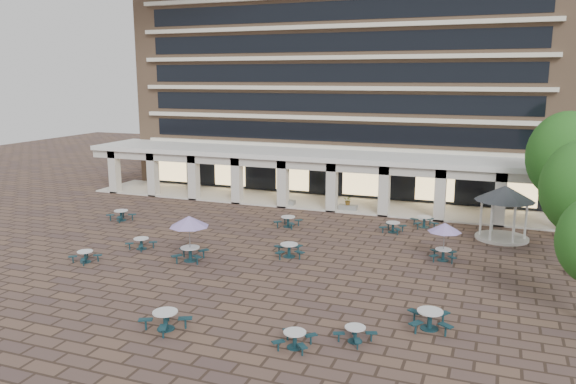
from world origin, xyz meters
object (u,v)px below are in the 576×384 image
Objects in this scene: picnic_table_1 at (165,319)px; gazebo at (505,199)px; picnic_table_0 at (141,242)px; picnic_table_2 at (295,338)px; planter_left at (286,199)px; planter_right at (348,205)px.

gazebo is at bearing 75.17° from picnic_table_1.
picnic_table_1 is at bearing -37.96° from picnic_table_0.
picnic_table_2 is 25.31m from planter_left.
picnic_table_0 is 0.46× the size of gazebo.
picnic_table_2 is 1.04× the size of planter_left.
picnic_table_2 is (5.77, 0.40, -0.07)m from picnic_table_1.
planter_right is (1.74, 23.90, 0.01)m from picnic_table_1.
gazebo is 2.58× the size of planter_right.
picnic_table_2 is 0.40× the size of gazebo.
picnic_table_1 is 23.96m from planter_right.
planter_left is at bearing 112.31° from picnic_table_2.
picnic_table_1 reaches higher than picnic_table_0.
gazebo reaches higher than picnic_table_2.
picnic_table_0 is 1.19× the size of planter_left.
picnic_table_0 is 12.18m from picnic_table_1.
picnic_table_2 is at bearing -80.29° from planter_right.
planter_right is (9.56, 14.56, 0.08)m from picnic_table_0.
planter_left is at bearing 86.01° from picnic_table_0.
planter_left is at bearing 166.44° from gazebo.
gazebo is at bearing 38.28° from picnic_table_0.
planter_right is (-4.02, 23.50, 0.09)m from picnic_table_2.
planter_right is (5.36, 0.00, -0.07)m from planter_left.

